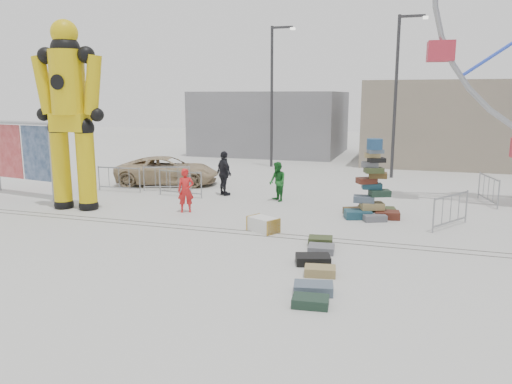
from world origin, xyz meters
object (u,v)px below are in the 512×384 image
(barricade_dummy_a, at_px, (119,179))
(pedestrian_green, at_px, (278,182))
(lamp_post_left, at_px, (273,90))
(steamer_trunk, at_px, (263,224))
(barricade_dummy_c, at_px, (180,183))
(pedestrian_red, at_px, (186,190))
(barricade_wheel_back, at_px, (488,190))
(banner_scaffold, at_px, (21,140))
(crash_test_dummy, at_px, (70,109))
(pedestrian_black, at_px, (224,173))
(suitcase_tower, at_px, (372,196))
(barricade_dummy_b, at_px, (167,178))
(barricade_wheel_front, at_px, (451,211))
(lamp_post_right, at_px, (398,89))
(parked_suv, at_px, (167,171))

(barricade_dummy_a, height_order, pedestrian_green, pedestrian_green)
(lamp_post_left, relative_size, pedestrian_green, 5.08)
(steamer_trunk, xyz_separation_m, barricade_dummy_c, (-4.89, 4.15, 0.33))
(pedestrian_red, bearing_deg, steamer_trunk, -52.34)
(barricade_dummy_a, distance_m, pedestrian_red, 5.24)
(barricade_dummy_a, relative_size, barricade_wheel_back, 1.00)
(banner_scaffold, distance_m, steamer_trunk, 11.59)
(lamp_post_left, relative_size, crash_test_dummy, 1.15)
(pedestrian_green, xyz_separation_m, pedestrian_black, (-2.45, 0.47, 0.15))
(crash_test_dummy, height_order, pedestrian_black, crash_test_dummy)
(suitcase_tower, distance_m, barricade_dummy_b, 9.34)
(lamp_post_left, xyz_separation_m, barricade_wheel_front, (9.20, -11.62, -3.93))
(banner_scaffold, bearing_deg, steamer_trunk, -2.46)
(barricade_dummy_c, bearing_deg, barricade_wheel_front, -4.98)
(lamp_post_right, bearing_deg, barricade_dummy_b, -144.38)
(pedestrian_green, bearing_deg, barricade_dummy_c, -125.70)
(crash_test_dummy, relative_size, pedestrian_green, 4.43)
(pedestrian_green, bearing_deg, barricade_wheel_front, 29.99)
(lamp_post_right, relative_size, steamer_trunk, 8.43)
(crash_test_dummy, relative_size, barricade_wheel_front, 3.49)
(steamer_trunk, bearing_deg, lamp_post_left, 133.36)
(barricade_dummy_a, bearing_deg, barricade_wheel_front, -10.99)
(steamer_trunk, bearing_deg, pedestrian_green, 128.53)
(lamp_post_right, xyz_separation_m, barricade_dummy_b, (-9.39, -6.73, -3.93))
(suitcase_tower, height_order, steamer_trunk, suitcase_tower)
(lamp_post_right, height_order, parked_suv, lamp_post_right)
(barricade_dummy_b, relative_size, parked_suv, 0.42)
(barricade_dummy_c, height_order, barricade_wheel_front, same)
(pedestrian_green, bearing_deg, barricade_dummy_b, -137.79)
(barricade_dummy_b, xyz_separation_m, pedestrian_black, (2.81, -0.19, 0.39))
(barricade_dummy_c, bearing_deg, parked_suv, 132.86)
(barricade_dummy_b, bearing_deg, pedestrian_black, -25.15)
(barricade_wheel_front, bearing_deg, pedestrian_green, 102.89)
(steamer_trunk, bearing_deg, barricade_wheel_back, 71.18)
(barricade_wheel_front, bearing_deg, crash_test_dummy, 128.31)
(pedestrian_green, height_order, pedestrian_black, pedestrian_black)
(steamer_trunk, distance_m, parked_suv, 9.43)
(banner_scaffold, xyz_separation_m, barricade_wheel_front, (16.70, -0.02, -1.78))
(pedestrian_red, relative_size, parked_suv, 0.33)
(crash_test_dummy, bearing_deg, pedestrian_black, 38.71)
(suitcase_tower, bearing_deg, barricade_wheel_back, 25.74)
(barricade_dummy_c, bearing_deg, banner_scaffold, -158.23)
(barricade_dummy_c, distance_m, pedestrian_black, 1.88)
(barricade_dummy_a, bearing_deg, parked_suv, 60.16)
(banner_scaffold, height_order, barricade_dummy_c, banner_scaffold)
(lamp_post_left, xyz_separation_m, pedestrian_black, (0.42, -8.92, -3.55))
(banner_scaffold, relative_size, barricade_dummy_a, 2.17)
(lamp_post_right, bearing_deg, suitcase_tower, -92.06)
(steamer_trunk, relative_size, pedestrian_green, 0.60)
(suitcase_tower, xyz_separation_m, barricade_dummy_a, (-10.94, 1.38, -0.21))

